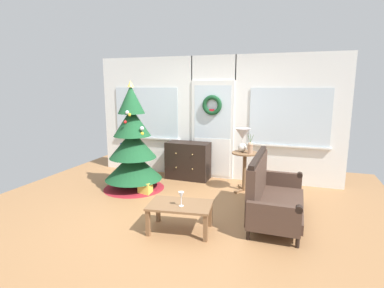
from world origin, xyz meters
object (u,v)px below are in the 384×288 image
coffee_table (180,208)px  wine_glass (181,196)px  side_table (245,164)px  dresser_cabinet (188,161)px  settee_sofa (270,194)px  table_lamp (243,137)px  gift_box (145,188)px  flower_vase (250,147)px  christmas_tree (133,149)px

coffee_table → wine_glass: wine_glass is taller
side_table → dresser_cabinet: bearing=163.0°
dresser_cabinet → settee_sofa: 2.35m
table_lamp → wine_glass: bearing=-102.8°
side_table → wine_glass: side_table is taller
dresser_cabinet → gift_box: bearing=-110.9°
side_table → flower_vase: flower_vase is taller
settee_sofa → side_table: settee_sofa is taller
flower_vase → gift_box: bearing=-158.8°
settee_sofa → flower_vase: size_ratio=4.58×
table_lamp → coffee_table: (-0.50, -1.95, -0.69)m
flower_vase → wine_glass: (-0.62, -1.91, -0.32)m
christmas_tree → wine_glass: size_ratio=10.43×
wine_glass → table_lamp: bearing=77.2°
coffee_table → gift_box: size_ratio=4.14×
settee_sofa → wine_glass: (-1.07, -0.84, 0.15)m
christmas_tree → coffee_table: size_ratio=2.26×
settee_sofa → gift_box: (-2.23, 0.38, -0.27)m
dresser_cabinet → gift_box: 1.24m
table_lamp → wine_glass: (-0.46, -2.01, -0.49)m
coffee_table → christmas_tree: bearing=137.0°
christmas_tree → dresser_cabinet: (0.78, 0.92, -0.38)m
settee_sofa → table_lamp: (-0.61, 1.17, 0.64)m
dresser_cabinet → settee_sofa: (1.80, -1.51, -0.01)m
settee_sofa → coffee_table: 1.36m
wine_glass → christmas_tree: bearing=136.5°
table_lamp → wine_glass: size_ratio=2.26×
side_table → gift_box: (-1.68, -0.75, -0.41)m
table_lamp → wine_glass: 2.12m
table_lamp → settee_sofa: bearing=-62.3°
christmas_tree → side_table: bearing=15.0°
christmas_tree → flower_vase: (2.13, 0.48, 0.08)m
christmas_tree → flower_vase: bearing=12.8°
settee_sofa → flower_vase: 1.25m
dresser_cabinet → flower_vase: (1.35, -0.44, 0.46)m
side_table → coffee_table: size_ratio=0.82×
settee_sofa → coffee_table: bearing=-144.8°
dresser_cabinet → table_lamp: table_lamp is taller
settee_sofa → flower_vase: (-0.45, 1.07, 0.47)m
christmas_tree → side_table: (2.03, 0.54, -0.25)m
wine_glass → gift_box: bearing=133.5°
wine_glass → flower_vase: bearing=72.1°
settee_sofa → dresser_cabinet: bearing=140.0°
christmas_tree → table_lamp: (1.97, 0.58, 0.25)m
wine_glass → dresser_cabinet: bearing=107.2°
coffee_table → flower_vase: bearing=70.5°
side_table → wine_glass: (-0.52, -1.97, 0.01)m
gift_box → wine_glass: bearing=-46.5°
table_lamp → wine_glass: table_lamp is taller
coffee_table → gift_box: coffee_table is taller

